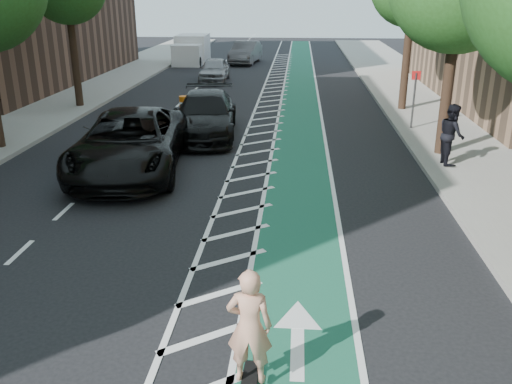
# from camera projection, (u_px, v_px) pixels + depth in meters

# --- Properties ---
(ground) EXTENTS (120.00, 120.00, 0.00)m
(ground) POSITION_uv_depth(u_px,v_px,m) (161.00, 258.00, 11.83)
(ground) COLOR black
(ground) RESTS_ON ground
(bike_lane) EXTENTS (2.00, 90.00, 0.01)m
(bike_lane) POSITION_uv_depth(u_px,v_px,m) (300.00, 141.00, 20.95)
(bike_lane) COLOR #164E40
(bike_lane) RESTS_ON ground
(buffer_strip) EXTENTS (1.40, 90.00, 0.01)m
(buffer_strip) POSITION_uv_depth(u_px,v_px,m) (261.00, 141.00, 21.06)
(buffer_strip) COLOR silver
(buffer_strip) RESTS_ON ground
(sidewalk_right) EXTENTS (5.00, 90.00, 0.15)m
(sidewalk_right) POSITION_uv_depth(u_px,v_px,m) (472.00, 143.00, 20.45)
(sidewalk_right) COLOR gray
(sidewalk_right) RESTS_ON ground
(curb_right) EXTENTS (0.12, 90.00, 0.16)m
(curb_right) POSITION_uv_depth(u_px,v_px,m) (406.00, 142.00, 20.63)
(curb_right) COLOR gray
(curb_right) RESTS_ON ground
(curb_left) EXTENTS (0.12, 90.00, 0.16)m
(curb_left) POSITION_uv_depth(u_px,v_px,m) (48.00, 135.00, 21.66)
(curb_left) COLOR gray
(curb_left) RESTS_ON ground
(sign_post) EXTENTS (0.35, 0.08, 2.47)m
(sign_post) POSITION_uv_depth(u_px,v_px,m) (414.00, 99.00, 22.02)
(sign_post) COLOR #4C4C4C
(sign_post) RESTS_ON ground
(skateboard) EXTENTS (0.26, 0.84, 0.11)m
(skateboard) POSITION_uv_depth(u_px,v_px,m) (250.00, 380.00, 7.98)
(skateboard) COLOR black
(skateboard) RESTS_ON ground
(skateboarder) EXTENTS (0.67, 0.45, 1.81)m
(skateboarder) POSITION_uv_depth(u_px,v_px,m) (249.00, 326.00, 7.66)
(skateboarder) COLOR tan
(skateboarder) RESTS_ON skateboard
(suv_near) EXTENTS (3.90, 7.16, 1.90)m
(suv_near) POSITION_uv_depth(u_px,v_px,m) (130.00, 142.00, 17.22)
(suv_near) COLOR black
(suv_near) RESTS_ON ground
(suv_far) EXTENTS (2.92, 6.08, 1.71)m
(suv_far) POSITION_uv_depth(u_px,v_px,m) (205.00, 115.00, 21.50)
(suv_far) COLOR black
(suv_far) RESTS_ON ground
(car_silver) EXTENTS (1.93, 4.40, 1.48)m
(car_silver) POSITION_uv_depth(u_px,v_px,m) (214.00, 70.00, 34.76)
(car_silver) COLOR gray
(car_silver) RESTS_ON ground
(car_grey) EXTENTS (2.39, 5.36, 1.71)m
(car_grey) POSITION_uv_depth(u_px,v_px,m) (245.00, 52.00, 43.39)
(car_grey) COLOR #57565B
(car_grey) RESTS_ON ground
(pedestrian) EXTENTS (0.80, 1.00, 1.97)m
(pedestrian) POSITION_uv_depth(u_px,v_px,m) (452.00, 134.00, 17.44)
(pedestrian) COLOR black
(pedestrian) RESTS_ON sidewalk_right
(box_truck) EXTENTS (2.43, 5.23, 2.17)m
(box_truck) POSITION_uv_depth(u_px,v_px,m) (191.00, 50.00, 43.52)
(box_truck) COLOR white
(box_truck) RESTS_ON ground
(barrel_a) EXTENTS (0.61, 0.61, 0.84)m
(barrel_a) POSITION_uv_depth(u_px,v_px,m) (159.00, 135.00, 20.27)
(barrel_a) COLOR #D8470B
(barrel_a) RESTS_ON ground
(barrel_b) EXTENTS (0.60, 0.60, 0.82)m
(barrel_b) POSITION_uv_depth(u_px,v_px,m) (158.00, 120.00, 22.75)
(barrel_b) COLOR #F15D0C
(barrel_b) RESTS_ON ground
(barrel_c) EXTENTS (0.64, 0.64, 0.87)m
(barrel_c) POSITION_uv_depth(u_px,v_px,m) (185.00, 106.00, 25.41)
(barrel_c) COLOR orange
(barrel_c) RESTS_ON ground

